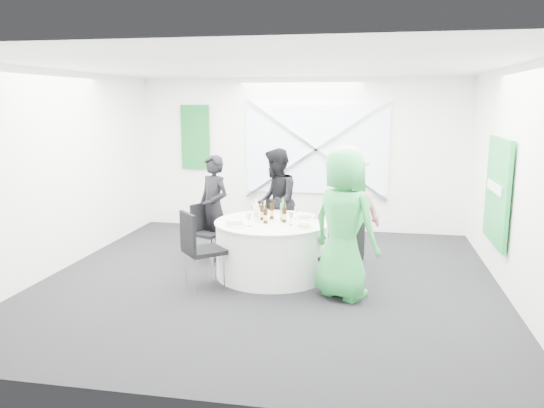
% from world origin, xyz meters
% --- Properties ---
extents(floor, '(6.00, 6.00, 0.00)m').
position_xyz_m(floor, '(0.00, 0.00, 0.00)').
color(floor, black).
rests_on(floor, ground).
extents(ceiling, '(6.00, 6.00, 0.00)m').
position_xyz_m(ceiling, '(0.00, 0.00, 2.80)').
color(ceiling, white).
rests_on(ceiling, wall_back).
extents(wall_back, '(6.00, 0.00, 6.00)m').
position_xyz_m(wall_back, '(0.00, 3.00, 1.40)').
color(wall_back, white).
rests_on(wall_back, floor).
extents(wall_front, '(6.00, 0.00, 6.00)m').
position_xyz_m(wall_front, '(0.00, -3.00, 1.40)').
color(wall_front, white).
rests_on(wall_front, floor).
extents(wall_left, '(0.00, 6.00, 6.00)m').
position_xyz_m(wall_left, '(-3.00, 0.00, 1.40)').
color(wall_left, white).
rests_on(wall_left, floor).
extents(wall_right, '(0.00, 6.00, 6.00)m').
position_xyz_m(wall_right, '(3.00, 0.00, 1.40)').
color(wall_right, white).
rests_on(wall_right, floor).
extents(window_panel, '(2.60, 0.03, 1.60)m').
position_xyz_m(window_panel, '(0.30, 2.96, 1.50)').
color(window_panel, silver).
rests_on(window_panel, wall_back).
extents(window_brace_a, '(2.63, 0.05, 1.84)m').
position_xyz_m(window_brace_a, '(0.30, 2.92, 1.50)').
color(window_brace_a, silver).
rests_on(window_brace_a, window_panel).
extents(window_brace_b, '(2.63, 0.05, 1.84)m').
position_xyz_m(window_brace_b, '(0.30, 2.92, 1.50)').
color(window_brace_b, silver).
rests_on(window_brace_b, window_panel).
extents(green_banner, '(0.55, 0.04, 1.20)m').
position_xyz_m(green_banner, '(-2.00, 2.95, 1.70)').
color(green_banner, '#125B24').
rests_on(green_banner, wall_back).
extents(green_sign, '(0.05, 1.20, 1.40)m').
position_xyz_m(green_sign, '(2.94, 0.60, 1.20)').
color(green_sign, green).
rests_on(green_sign, wall_right).
extents(banquet_table, '(1.56, 1.56, 0.76)m').
position_xyz_m(banquet_table, '(0.00, 0.20, 0.38)').
color(banquet_table, silver).
rests_on(banquet_table, floor).
extents(chair_back, '(0.43, 0.44, 0.85)m').
position_xyz_m(chair_back, '(-0.12, 1.25, 0.50)').
color(chair_back, black).
rests_on(chair_back, floor).
extents(chair_back_left, '(0.52, 0.52, 0.86)m').
position_xyz_m(chair_back_left, '(-1.12, 0.72, 0.50)').
color(chair_back_left, black).
rests_on(chair_back_left, floor).
extents(chair_back_right, '(0.63, 0.63, 0.98)m').
position_xyz_m(chair_back_right, '(0.82, 0.88, 0.58)').
color(chair_back_right, black).
rests_on(chair_back_right, floor).
extents(chair_front_right, '(0.56, 0.56, 0.91)m').
position_xyz_m(chair_front_right, '(1.04, -0.36, 0.53)').
color(chair_front_right, black).
rests_on(chair_front_right, floor).
extents(chair_front_left, '(0.65, 0.65, 1.01)m').
position_xyz_m(chair_front_left, '(-0.82, -0.52, 0.59)').
color(chair_front_left, black).
rests_on(chair_front_left, floor).
extents(person_man_back_left, '(0.69, 0.63, 1.58)m').
position_xyz_m(person_man_back_left, '(-1.01, 0.83, 0.79)').
color(person_man_back_left, black).
rests_on(person_man_back_left, floor).
extents(person_man_back, '(0.55, 0.86, 1.66)m').
position_xyz_m(person_man_back, '(-0.14, 1.25, 0.83)').
color(person_man_back, black).
rests_on(person_man_back, floor).
extents(person_woman_pink, '(1.25, 1.02, 1.76)m').
position_xyz_m(person_woman_pink, '(0.96, 0.74, 0.88)').
color(person_woman_pink, pink).
rests_on(person_woman_pink, floor).
extents(person_woman_green, '(1.06, 0.97, 1.82)m').
position_xyz_m(person_woman_green, '(1.00, -0.45, 0.91)').
color(person_woman_green, green).
rests_on(person_woman_green, floor).
extents(plate_back, '(0.27, 0.27, 0.01)m').
position_xyz_m(plate_back, '(0.04, 0.77, 0.77)').
color(plate_back, white).
rests_on(plate_back, banquet_table).
extents(plate_back_left, '(0.27, 0.27, 0.01)m').
position_xyz_m(plate_back_left, '(-0.41, 0.46, 0.77)').
color(plate_back_left, white).
rests_on(plate_back_left, banquet_table).
extents(plate_back_right, '(0.27, 0.27, 0.04)m').
position_xyz_m(plate_back_right, '(0.41, 0.47, 0.78)').
color(plate_back_right, white).
rests_on(plate_back_right, banquet_table).
extents(plate_front_right, '(0.25, 0.25, 0.04)m').
position_xyz_m(plate_front_right, '(0.47, -0.07, 0.78)').
color(plate_front_right, white).
rests_on(plate_front_right, banquet_table).
extents(plate_front_left, '(0.27, 0.27, 0.01)m').
position_xyz_m(plate_front_left, '(-0.42, -0.17, 0.77)').
color(plate_front_left, white).
rests_on(plate_front_left, banquet_table).
extents(napkin, '(0.24, 0.21, 0.05)m').
position_xyz_m(napkin, '(-0.45, -0.12, 0.80)').
color(napkin, silver).
rests_on(napkin, plate_front_left).
extents(beer_bottle_a, '(0.06, 0.06, 0.26)m').
position_xyz_m(beer_bottle_a, '(-0.15, 0.26, 0.86)').
color(beer_bottle_a, '#371F0A').
rests_on(beer_bottle_a, banquet_table).
extents(beer_bottle_b, '(0.06, 0.06, 0.27)m').
position_xyz_m(beer_bottle_b, '(-0.03, 0.33, 0.87)').
color(beer_bottle_b, '#371F0A').
rests_on(beer_bottle_b, banquet_table).
extents(beer_bottle_c, '(0.06, 0.06, 0.26)m').
position_xyz_m(beer_bottle_c, '(0.17, 0.18, 0.86)').
color(beer_bottle_c, '#371F0A').
rests_on(beer_bottle_c, banquet_table).
extents(beer_bottle_d, '(0.06, 0.06, 0.26)m').
position_xyz_m(beer_bottle_d, '(-0.06, 0.07, 0.86)').
color(beer_bottle_d, '#371F0A').
rests_on(beer_bottle_d, banquet_table).
extents(green_water_bottle, '(0.08, 0.08, 0.31)m').
position_xyz_m(green_water_bottle, '(0.14, 0.25, 0.88)').
color(green_water_bottle, green).
rests_on(green_water_bottle, banquet_table).
extents(clear_water_bottle, '(0.08, 0.08, 0.30)m').
position_xyz_m(clear_water_bottle, '(-0.20, 0.14, 0.88)').
color(clear_water_bottle, white).
rests_on(clear_water_bottle, banquet_table).
extents(wine_glass_a, '(0.07, 0.07, 0.17)m').
position_xyz_m(wine_glass_a, '(0.30, 0.41, 0.88)').
color(wine_glass_a, white).
rests_on(wine_glass_a, banquet_table).
extents(wine_glass_b, '(0.07, 0.07, 0.17)m').
position_xyz_m(wine_glass_b, '(-0.31, 0.42, 0.88)').
color(wine_glass_b, white).
rests_on(wine_glass_b, banquet_table).
extents(wine_glass_c, '(0.07, 0.07, 0.17)m').
position_xyz_m(wine_glass_c, '(-0.24, -0.15, 0.88)').
color(wine_glass_c, white).
rests_on(wine_glass_c, banquet_table).
extents(wine_glass_d, '(0.07, 0.07, 0.17)m').
position_xyz_m(wine_glass_d, '(0.29, 0.03, 0.88)').
color(wine_glass_d, white).
rests_on(wine_glass_d, banquet_table).
extents(fork_a, '(0.08, 0.14, 0.01)m').
position_xyz_m(fork_a, '(-0.43, 0.58, 0.76)').
color(fork_a, silver).
rests_on(fork_a, banquet_table).
extents(knife_a, '(0.10, 0.13, 0.01)m').
position_xyz_m(knife_a, '(-0.55, 0.36, 0.76)').
color(knife_a, silver).
rests_on(knife_a, banquet_table).
extents(fork_b, '(0.09, 0.14, 0.01)m').
position_xyz_m(fork_b, '(0.56, 0.31, 0.76)').
color(fork_b, silver).
rests_on(fork_b, banquet_table).
extents(knife_b, '(0.08, 0.14, 0.01)m').
position_xyz_m(knife_b, '(0.40, 0.61, 0.76)').
color(knife_b, silver).
rests_on(knife_b, banquet_table).
extents(fork_c, '(0.10, 0.13, 0.01)m').
position_xyz_m(fork_c, '(-0.55, 0.03, 0.76)').
color(fork_c, silver).
rests_on(fork_c, banquet_table).
extents(knife_c, '(0.10, 0.13, 0.01)m').
position_xyz_m(knife_c, '(-0.36, -0.25, 0.76)').
color(knife_c, silver).
rests_on(knife_c, banquet_table).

